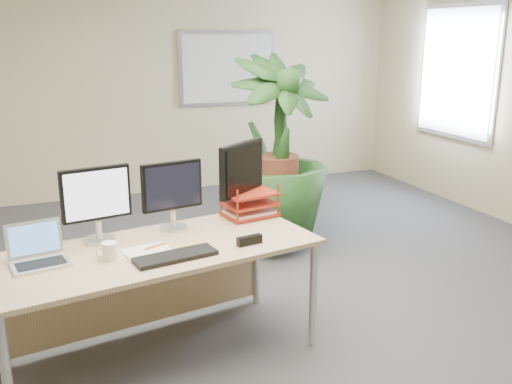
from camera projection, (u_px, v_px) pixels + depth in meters
name	position (u px, v px, depth m)	size (l,w,h in m)	color
floor	(255.00, 344.00, 3.79)	(8.00, 8.00, 0.00)	#4B4A50
back_wall	(134.00, 87.00, 7.00)	(7.00, 0.04, 2.70)	beige
whiteboard	(227.00, 69.00, 7.34)	(1.30, 0.04, 0.95)	#AFAFB4
window	(457.00, 72.00, 6.67)	(0.04, 1.30, 1.55)	#AFAFB4
desk	(150.00, 266.00, 3.56)	(2.05, 1.12, 0.75)	tan
floor_plant	(277.00, 174.00, 5.21)	(0.84, 0.84, 1.50)	#163D17
monitor_left	(96.00, 200.00, 3.46)	(0.42, 0.19, 0.47)	silver
monitor_right	(172.00, 191.00, 3.69)	(0.41, 0.18, 0.45)	silver
monitor_dark	(242.00, 174.00, 3.95)	(0.41, 0.31, 0.53)	silver
laptop	(38.00, 253.00, 3.20)	(0.34, 0.31, 0.22)	silver
keyboard	(176.00, 256.00, 3.26)	(0.48, 0.16, 0.03)	black
coffee_mug	(109.00, 251.00, 3.25)	(0.13, 0.09, 0.10)	white
spiral_notebook	(147.00, 251.00, 3.36)	(0.27, 0.20, 0.01)	white
orange_pen	(155.00, 246.00, 3.41)	(0.01, 0.01, 0.15)	orange
yellow_highlighter	(185.00, 246.00, 3.43)	(0.01, 0.01, 0.11)	#F9FD1A
letter_tray	(249.00, 206.00, 4.01)	(0.39, 0.32, 0.17)	#9D2413
stapler	(249.00, 240.00, 3.48)	(0.16, 0.04, 0.05)	black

